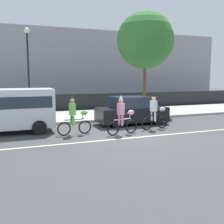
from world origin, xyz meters
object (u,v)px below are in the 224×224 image
at_px(parade_cyclist_pink, 123,117).
at_px(pedestrian_onlooker, 39,107).
at_px(parade_cyclist_lime, 75,118).
at_px(parked_car_black, 131,111).
at_px(parade_cyclist_zebra, 155,114).
at_px(street_lamp_post, 28,59).
at_px(parked_van_white, 3,108).

xyz_separation_m(parade_cyclist_pink, pedestrian_onlooker, (-3.48, 4.39, 0.17)).
bearing_deg(pedestrian_onlooker, parade_cyclist_lime, -70.28).
bearing_deg(parade_cyclist_lime, parked_car_black, 23.29).
relative_size(parade_cyclist_pink, parade_cyclist_zebra, 1.00).
height_order(parade_cyclist_pink, parked_car_black, parade_cyclist_pink).
distance_m(parade_cyclist_pink, parade_cyclist_zebra, 2.17).
height_order(parked_car_black, street_lamp_post, street_lamp_post).
xyz_separation_m(parade_cyclist_lime, parade_cyclist_zebra, (4.28, -0.22, 0.00)).
bearing_deg(pedestrian_onlooker, parade_cyclist_zebra, -34.57).
bearing_deg(street_lamp_post, pedestrian_onlooker, -82.95).
xyz_separation_m(parade_cyclist_zebra, parked_car_black, (-0.54, 1.83, -0.06)).
bearing_deg(pedestrian_onlooker, parked_car_black, -21.78).
distance_m(parade_cyclist_zebra, parked_car_black, 1.91).
bearing_deg(parked_van_white, parade_cyclist_pink, -23.78).
xyz_separation_m(parked_van_white, street_lamp_post, (1.57, 4.91, 2.71)).
relative_size(parked_van_white, pedestrian_onlooker, 3.09).
xyz_separation_m(parked_van_white, parked_car_black, (6.98, -0.01, -0.50)).
height_order(parked_van_white, street_lamp_post, street_lamp_post).
xyz_separation_m(parked_car_black, street_lamp_post, (-5.41, 4.92, 3.21)).
distance_m(parade_cyclist_pink, parked_car_black, 2.84).
xyz_separation_m(parade_cyclist_pink, parked_car_black, (1.56, 2.37, -0.06)).
distance_m(parade_cyclist_lime, parade_cyclist_pink, 2.31).
bearing_deg(parked_van_white, parked_car_black, -0.11).
bearing_deg(parade_cyclist_pink, parade_cyclist_zebra, 14.45).
bearing_deg(street_lamp_post, parade_cyclist_lime, -75.75).
bearing_deg(parade_cyclist_zebra, street_lamp_post, 131.35).
bearing_deg(parade_cyclist_pink, parade_cyclist_lime, 160.82).
relative_size(parade_cyclist_pink, street_lamp_post, 0.33).
distance_m(parade_cyclist_lime, parked_car_black, 4.08).
bearing_deg(street_lamp_post, parade_cyclist_zebra, -48.65).
distance_m(parade_cyclist_lime, parade_cyclist_zebra, 4.29).
relative_size(parade_cyclist_lime, parade_cyclist_zebra, 1.00).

